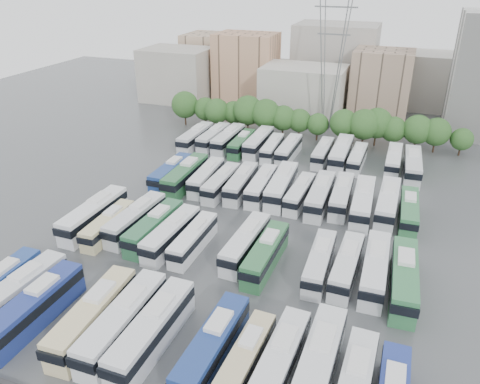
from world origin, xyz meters
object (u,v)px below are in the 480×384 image
(bus_r1_s4, at_px, (171,234))
(bus_r2_s9, at_px, (320,195))
(bus_r0_s1, at_px, (18,294))
(bus_r2_s7, at_px, (281,186))
(electricity_pylon, at_px, (333,46))
(bus_r3_s9, at_px, (341,153))
(bus_r0_s8, at_px, (212,346))
(bus_r3_s2, at_px, (228,139))
(bus_r1_s1, at_px, (108,225))
(bus_r1_s7, at_px, (246,243))
(bus_r0_s10, at_px, (279,363))
(bus_r0_s4, at_px, (93,315))
(bus_r1_s11, at_px, (347,265))
(bus_r1_s13, at_px, (404,278))
(bus_r1_s2, at_px, (136,219))
(bus_r2_s3, at_px, (206,177))
(bus_r2_s6, at_px, (261,185))
(bus_r2_s1, at_px, (171,172))
(bus_r1_s0, at_px, (94,214))
(bus_r2_s10, at_px, (342,195))
(bus_r0_s6, at_px, (152,330))
(bus_r2_s8, at_px, (300,193))
(bus_r0_s11, at_px, (318,365))
(bus_r2_s13, at_px, (409,211))
(bus_r3_s10, at_px, (357,158))
(bus_r2_s5, at_px, (241,183))
(bus_r2_s12, at_px, (388,203))
(bus_r1_s12, at_px, (375,268))
(bus_r3_s4, at_px, (258,142))
(bus_r3_s12, at_px, (393,160))
(bus_r2_s4, at_px, (221,183))
(bus_r1_s8, at_px, (266,254))
(bus_r3_s6, at_px, (289,150))
(bus_r3_s0, at_px, (196,137))
(bus_r3_s5, at_px, (272,148))
(bus_r3_s13, at_px, (412,165))
(bus_r2_s11, at_px, (363,202))
(bus_r1_s5, at_px, (193,239))
(bus_r1_s3, at_px, (154,227))
(bus_r0_s9, at_px, (245,359))
(bus_r3_s8, at_px, (323,152))
(bus_r2_s2, at_px, (186,175))
(bus_r3_s3, at_px, (242,144))
(bus_r0_s2, at_px, (34,307))

(bus_r1_s4, height_order, bus_r2_s9, bus_r2_s9)
(bus_r0_s1, height_order, bus_r2_s7, bus_r2_s7)
(electricity_pylon, xyz_separation_m, bus_r3_s9, (6.43, -19.45, -16.58))
(bus_r0_s8, distance_m, bus_r3_s2, 58.26)
(bus_r1_s1, distance_m, bus_r1_s7, 19.89)
(bus_r0_s10, bearing_deg, bus_r0_s4, -175.79)
(bus_r1_s11, distance_m, bus_r1_s13, 6.65)
(bus_r1_s2, xyz_separation_m, bus_r2_s3, (3.49, 17.01, -0.10))
(bus_r2_s6, bearing_deg, bus_r2_s1, 179.53)
(bus_r1_s4, relative_size, bus_r1_s11, 1.04)
(bus_r1_s0, bearing_deg, bus_r2_s6, 43.36)
(bus_r0_s8, relative_size, bus_r2_s10, 1.05)
(bus_r0_s6, bearing_deg, bus_r2_s8, 80.91)
(bus_r0_s11, distance_m, bus_r1_s4, 28.33)
(bus_r2_s13, relative_size, bus_r3_s10, 1.06)
(bus_r2_s5, height_order, bus_r3_s10, bus_r2_s5)
(bus_r2_s1, height_order, bus_r2_s12, bus_r2_s12)
(bus_r0_s8, relative_size, bus_r1_s12, 1.00)
(bus_r3_s4, bearing_deg, bus_r3_s9, -2.23)
(bus_r3_s12, bearing_deg, bus_r1_s11, -94.97)
(bus_r2_s4, distance_m, bus_r2_s5, 3.32)
(bus_r1_s8, distance_m, bus_r3_s6, 37.14)
(bus_r1_s4, bearing_deg, bus_r0_s4, -86.53)
(bus_r0_s4, bearing_deg, bus_r3_s0, 101.49)
(bus_r2_s13, height_order, bus_r3_s5, bus_r2_s13)
(bus_r3_s4, xyz_separation_m, bus_r3_s13, (29.78, -2.04, 0.05))
(bus_r1_s4, height_order, bus_r2_s11, bus_r2_s11)
(bus_r1_s11, bearing_deg, bus_r2_s11, 92.11)
(bus_r2_s3, relative_size, bus_r3_s2, 0.94)
(electricity_pylon, distance_m, bus_r2_s9, 42.29)
(bus_r3_s10, bearing_deg, bus_r1_s5, -113.31)
(bus_r0_s4, distance_m, bus_r3_s2, 55.50)
(bus_r2_s10, bearing_deg, bus_r2_s4, -176.70)
(bus_r3_s12, bearing_deg, bus_r1_s13, -84.83)
(bus_r0_s11, distance_m, bus_r1_s12, 17.59)
(bus_r1_s3, xyz_separation_m, bus_r3_s2, (-3.41, 36.84, 0.04))
(bus_r1_s3, height_order, bus_r1_s5, bus_r1_s3)
(bus_r0_s9, bearing_deg, bus_r3_s5, 106.62)
(bus_r1_s1, relative_size, bus_r2_s6, 0.92)
(bus_r0_s6, relative_size, bus_r2_s9, 1.05)
(bus_r3_s8, height_order, bus_r3_s9, bus_r3_s9)
(bus_r2_s12, xyz_separation_m, bus_r3_s13, (3.07, 16.74, -0.01))
(bus_r1_s1, xyz_separation_m, bus_r1_s5, (12.85, 0.57, 0.02))
(bus_r1_s8, bearing_deg, electricity_pylon, 94.39)
(bus_r2_s2, relative_size, bus_r2_s9, 1.04)
(bus_r0_s6, height_order, bus_r1_s2, bus_r0_s6)
(bus_r2_s7, distance_m, bus_r3_s0, 28.74)
(bus_r0_s4, xyz_separation_m, bus_r3_s2, (-6.62, 55.10, -0.11))
(bus_r2_s11, xyz_separation_m, bus_r3_s3, (-26.28, 18.57, -0.31))
(bus_r0_s2, relative_size, bus_r1_s3, 1.06)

